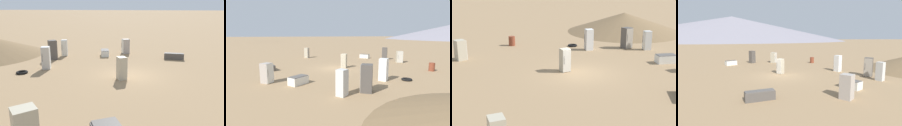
# 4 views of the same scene
# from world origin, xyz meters

# --- Properties ---
(ground_plane) EXTENTS (1000.00, 1000.00, 0.00)m
(ground_plane) POSITION_xyz_m (0.00, 0.00, 0.00)
(ground_plane) COLOR #937551
(discarded_fridge_0) EXTENTS (0.81, 0.77, 1.68)m
(discarded_fridge_0) POSITION_xyz_m (-4.14, -8.21, 0.84)
(discarded_fridge_0) COLOR silver
(discarded_fridge_0) RESTS_ON ground_plane
(discarded_fridge_2) EXTENTS (1.67, 1.35, 0.64)m
(discarded_fridge_2) POSITION_xyz_m (-5.67, -4.29, 0.32)
(discarded_fridge_2) COLOR silver
(discarded_fridge_2) RESTS_ON ground_plane
(discarded_fridge_3) EXTENTS (1.01, 1.01, 1.57)m
(discarded_fridge_3) POSITION_xyz_m (-7.68, -2.68, 0.79)
(discarded_fridge_3) COLOR #A89E93
(discarded_fridge_3) RESTS_ON ground_plane
(discarded_fridge_6) EXTENTS (0.81, 1.91, 0.61)m
(discarded_fridge_6) POSITION_xyz_m (-6.61, 2.60, 0.30)
(discarded_fridge_6) COLOR #4C4742
(discarded_fridge_6) RESTS_ON ground_plane
(discarded_fridge_7) EXTENTS (0.85, 0.85, 1.60)m
(discarded_fridge_7) POSITION_xyz_m (1.05, -0.14, 0.80)
(discarded_fridge_7) COLOR #B2A88E
(discarded_fridge_7) RESTS_ON ground_plane
(discarded_fridge_8) EXTENTS (1.08, 1.08, 1.86)m
(discarded_fridge_8) POSITION_xyz_m (-2.37, -8.36, 0.93)
(discarded_fridge_8) COLOR #4C4742
(discarded_fridge_8) RESTS_ON ground_plane
(discarded_fridge_10) EXTENTS (0.89, 0.88, 1.85)m
(discarded_fridge_10) POSITION_xyz_m (0.77, -6.74, 0.92)
(discarded_fridge_10) COLOR white
(discarded_fridge_10) RESTS_ON ground_plane
(scrap_tire) EXTENTS (0.87, 0.87, 0.17)m
(scrap_tire) POSITION_xyz_m (2.49, -7.71, 0.08)
(scrap_tire) COLOR black
(scrap_tire) RESTS_ON ground_plane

